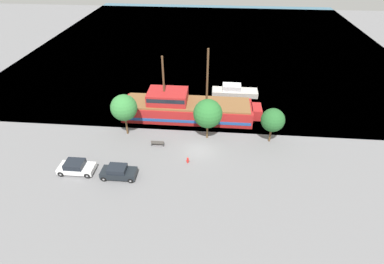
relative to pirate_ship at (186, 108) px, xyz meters
name	(u,v)px	position (x,y,z in m)	size (l,w,h in m)	color
ground_plane	(200,149)	(2.61, -7.58, -1.50)	(160.00, 160.00, 0.00)	slate
water_surface	(212,40)	(2.61, 36.42, -1.50)	(80.00, 80.00, 0.00)	#38667F
pirate_ship	(186,108)	(0.00, 0.00, 0.00)	(19.84, 4.99, 10.39)	#A31E1E
moored_boat_dockside	(234,91)	(7.25, 7.71, -0.83)	(7.48, 2.43, 1.81)	#B7B2A8
parked_car_curb_front	(118,172)	(-6.08, -13.42, -0.77)	(3.88, 1.80, 1.48)	black
parked_car_curb_mid	(76,167)	(-11.10, -13.01, -0.78)	(4.01, 1.97, 1.45)	white
fire_hydrant	(188,160)	(1.32, -10.29, -1.09)	(0.42, 0.25, 0.76)	red
bench_promenade_east	(158,143)	(-2.83, -7.33, -1.07)	(1.63, 0.45, 0.85)	#4C4742
tree_row_east	(124,108)	(-7.41, -4.93, 2.51)	(3.43, 3.43, 5.73)	brown
tree_row_mideast	(208,114)	(3.37, -4.94, 2.20)	(3.71, 3.71, 5.56)	brown
tree_row_midwest	(273,120)	(11.52, -5.04, 1.73)	(2.99, 2.99, 4.74)	brown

